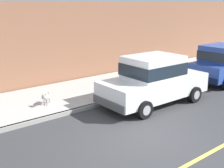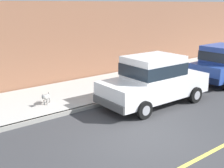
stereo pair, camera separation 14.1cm
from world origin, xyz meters
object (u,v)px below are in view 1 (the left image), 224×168
dog_grey (46,97)px  car_white_sedan (154,80)px  fire_hydrant (126,84)px  car_blue_hatchback (222,63)px

dog_grey → car_white_sedan: bearing=58.2°
dog_grey → fire_hydrant: fire_hydrant is taller
dog_grey → car_blue_hatchback: bearing=76.4°
car_blue_hatchback → dog_grey: car_blue_hatchback is taller
dog_grey → fire_hydrant: bearing=79.6°
car_blue_hatchback → fire_hydrant: car_blue_hatchback is taller
fire_hydrant → car_white_sedan: bearing=2.9°
car_white_sedan → car_blue_hatchback: 5.06m
car_blue_hatchback → dog_grey: (-2.08, -8.59, -0.55)m
car_blue_hatchback → dog_grey: size_ratio=6.71×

